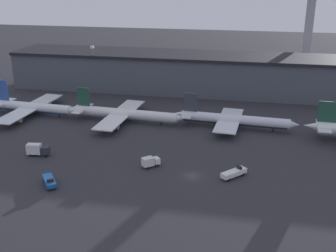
% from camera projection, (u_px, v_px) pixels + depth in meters
% --- Properties ---
extents(ground, '(600.00, 600.00, 0.00)m').
position_uv_depth(ground, '(192.00, 176.00, 114.12)').
color(ground, '#2D2D33').
extents(terminal_building, '(189.37, 25.54, 17.20)m').
position_uv_depth(terminal_building, '(219.00, 74.00, 188.96)').
color(terminal_building, '#4C515B').
rests_on(terminal_building, ground).
extents(airplane_0, '(37.63, 38.03, 13.00)m').
position_uv_depth(airplane_0, '(32.00, 107.00, 161.27)').
color(airplane_0, white).
rests_on(airplane_0, ground).
extents(airplane_1, '(45.81, 35.39, 11.80)m').
position_uv_depth(airplane_1, '(124.00, 114.00, 153.98)').
color(airplane_1, white).
rests_on(airplane_1, ground).
extents(airplane_2, '(44.86, 27.08, 11.73)m').
position_uv_depth(airplane_2, '(233.00, 120.00, 147.63)').
color(airplane_2, silver).
rests_on(airplane_2, ground).
extents(service_vehicle_0, '(7.00, 7.35, 2.80)m').
position_uv_depth(service_vehicle_0, '(234.00, 173.00, 112.88)').
color(service_vehicle_0, white).
rests_on(service_vehicle_0, ground).
extents(service_vehicle_2, '(5.27, 4.99, 3.08)m').
position_uv_depth(service_vehicle_2, '(150.00, 162.00, 118.58)').
color(service_vehicle_2, white).
rests_on(service_vehicle_2, ground).
extents(service_vehicle_3, '(6.26, 7.32, 2.60)m').
position_uv_depth(service_vehicle_3, '(49.00, 181.00, 108.75)').
color(service_vehicle_3, '#195199').
rests_on(service_vehicle_3, ground).
extents(service_vehicle_4, '(6.89, 3.03, 3.74)m').
position_uv_depth(service_vehicle_4, '(37.00, 149.00, 125.83)').
color(service_vehicle_4, '#282D38').
rests_on(service_vehicle_4, ground).
extents(lamp_post_0, '(1.80, 1.80, 21.40)m').
position_uv_depth(lamp_post_0, '(93.00, 62.00, 187.12)').
color(lamp_post_0, slate).
rests_on(lamp_post_0, ground).
extents(control_tower, '(9.00, 9.00, 49.20)m').
position_uv_depth(control_tower, '(310.00, 20.00, 218.85)').
color(control_tower, '#99999E').
rests_on(control_tower, ground).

